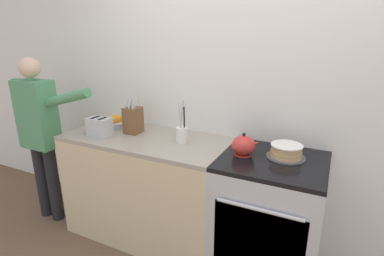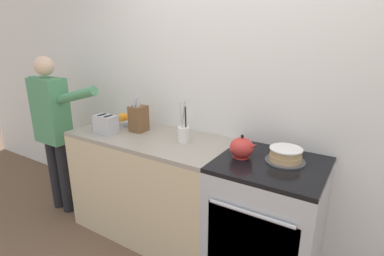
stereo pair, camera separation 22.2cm
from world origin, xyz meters
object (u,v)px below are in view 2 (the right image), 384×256
tea_kettle (242,148)px  fruit_bowl (125,120)px  layer_cake (285,155)px  knife_block (139,118)px  utensil_crock (183,133)px  toaster (106,124)px  person_baker (53,123)px  stove_range (266,222)px

tea_kettle → fruit_bowl: tea_kettle is taller
layer_cake → fruit_bowl: bearing=177.2°
knife_block → utensil_crock: bearing=-3.2°
layer_cake → utensil_crock: size_ratio=0.81×
toaster → tea_kettle: bearing=6.2°
layer_cake → utensil_crock: bearing=-177.0°
toaster → person_baker: size_ratio=0.13×
utensil_crock → toaster: (-0.69, -0.17, 0.01)m
tea_kettle → layer_cake: bearing=16.2°
layer_cake → tea_kettle: 0.29m
fruit_bowl → person_baker: bearing=-149.1°
stove_range → fruit_bowl: 1.55m
fruit_bowl → utensil_crock: bearing=-8.9°
toaster → utensil_crock: bearing=13.8°
knife_block → utensil_crock: utensil_crock is taller
person_baker → tea_kettle: bearing=7.3°
utensil_crock → stove_range: bearing=-2.2°
layer_cake → knife_block: (-1.28, -0.01, 0.07)m
utensil_crock → person_baker: person_baker is taller
fruit_bowl → toaster: toaster is taller
knife_block → layer_cake: bearing=0.7°
stove_range → toaster: 1.51m
stove_range → layer_cake: layer_cake is taller
layer_cake → fruit_bowl: fruit_bowl is taller
tea_kettle → toaster: (-1.20, -0.13, 0.01)m
layer_cake → knife_block: bearing=-179.3°
stove_range → fruit_bowl: bearing=174.4°
stove_range → knife_block: knife_block is taller
tea_kettle → fruit_bowl: bearing=172.9°
layer_cake → person_baker: (-2.13, -0.28, -0.04)m
knife_block → fruit_bowl: (-0.25, 0.09, -0.07)m
toaster → person_baker: (-0.65, -0.07, -0.08)m
stove_range → toaster: bearing=-174.2°
toaster → fruit_bowl: bearing=100.6°
layer_cake → toaster: toaster is taller
tea_kettle → utensil_crock: size_ratio=0.62×
utensil_crock → toaster: 0.71m
stove_range → person_baker: size_ratio=0.59×
knife_block → fruit_bowl: knife_block is taller
tea_kettle → fruit_bowl: 1.26m
tea_kettle → stove_range: bearing=3.4°
layer_cake → person_baker: person_baker is taller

